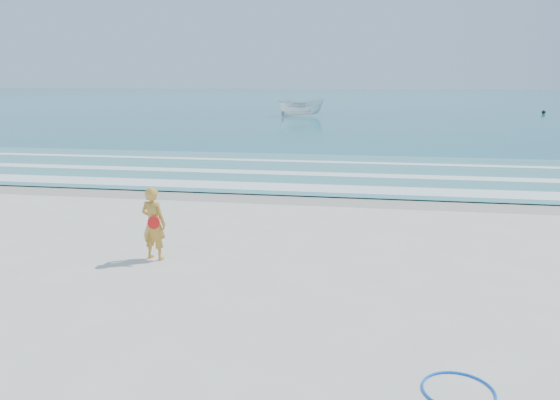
# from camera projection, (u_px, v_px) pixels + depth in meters

# --- Properties ---
(ground) EXTENTS (400.00, 400.00, 0.00)m
(ground) POSITION_uv_depth(u_px,v_px,m) (209.00, 307.00, 9.20)
(ground) COLOR silver
(ground) RESTS_ON ground
(wet_sand) EXTENTS (400.00, 2.40, 0.00)m
(wet_sand) POSITION_uv_depth(u_px,v_px,m) (290.00, 197.00, 17.85)
(wet_sand) COLOR #B2A893
(wet_sand) RESTS_ON ground
(ocean) EXTENTS (400.00, 190.00, 0.04)m
(ocean) POSITION_uv_depth(u_px,v_px,m) (362.00, 98.00, 110.20)
(ocean) COLOR #19727F
(ocean) RESTS_ON ground
(shallow) EXTENTS (400.00, 10.00, 0.01)m
(shallow) POSITION_uv_depth(u_px,v_px,m) (309.00, 171.00, 22.65)
(shallow) COLOR #59B7AD
(shallow) RESTS_ON ocean
(foam_near) EXTENTS (400.00, 1.40, 0.01)m
(foam_near) POSITION_uv_depth(u_px,v_px,m) (296.00, 187.00, 19.09)
(foam_near) COLOR white
(foam_near) RESTS_ON shallow
(foam_mid) EXTENTS (400.00, 0.90, 0.01)m
(foam_mid) POSITION_uv_depth(u_px,v_px,m) (306.00, 174.00, 21.88)
(foam_mid) COLOR white
(foam_mid) RESTS_ON shallow
(foam_far) EXTENTS (400.00, 0.60, 0.01)m
(foam_far) POSITION_uv_depth(u_px,v_px,m) (315.00, 162.00, 25.06)
(foam_far) COLOR white
(foam_far) RESTS_ON shallow
(hoop) EXTENTS (1.04, 1.04, 0.03)m
(hoop) POSITION_uv_depth(u_px,v_px,m) (458.00, 391.00, 6.71)
(hoop) COLOR blue
(hoop) RESTS_ON ground
(boat) EXTENTS (4.99, 2.93, 1.81)m
(boat) POSITION_uv_depth(u_px,v_px,m) (301.00, 107.00, 55.46)
(boat) COLOR white
(boat) RESTS_ON ocean
(buoy) EXTENTS (0.42, 0.42, 0.42)m
(buoy) POSITION_uv_depth(u_px,v_px,m) (544.00, 112.00, 59.24)
(buoy) COLOR black
(buoy) RESTS_ON ocean
(woman) EXTENTS (0.65, 0.50, 1.57)m
(woman) POSITION_uv_depth(u_px,v_px,m) (154.00, 223.00, 11.51)
(woman) COLOR gold
(woman) RESTS_ON ground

